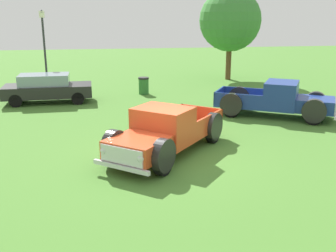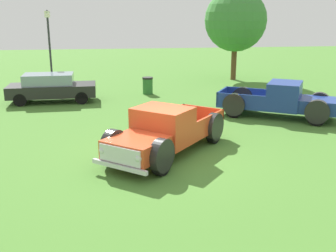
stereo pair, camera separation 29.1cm
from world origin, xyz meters
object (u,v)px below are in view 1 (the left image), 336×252
at_px(pickup_truck_foreground, 162,133).
at_px(oak_tree_east, 230,20).
at_px(sedan_distant_a, 47,88).
at_px(lamp_post_near, 45,49).
at_px(trash_can, 144,86).
at_px(pickup_truck_behind_left, 282,100).

distance_m(pickup_truck_foreground, oak_tree_east, 16.22).
relative_size(sedan_distant_a, lamp_post_near, 0.96).
xyz_separation_m(sedan_distant_a, trash_can, (5.07, 1.43, -0.28)).
relative_size(lamp_post_near, oak_tree_east, 0.77).
distance_m(pickup_truck_behind_left, sedan_distant_a, 11.53).
bearing_deg(lamp_post_near, pickup_truck_behind_left, -36.99).
height_order(pickup_truck_behind_left, lamp_post_near, lamp_post_near).
relative_size(pickup_truck_foreground, lamp_post_near, 1.11).
height_order(sedan_distant_a, trash_can, sedan_distant_a).
height_order(pickup_truck_behind_left, oak_tree_east, oak_tree_east).
xyz_separation_m(pickup_truck_behind_left, trash_can, (-5.47, 6.11, -0.27)).
bearing_deg(trash_can, pickup_truck_behind_left, -48.15).
height_order(pickup_truck_foreground, pickup_truck_behind_left, pickup_truck_foreground).
xyz_separation_m(pickup_truck_foreground, sedan_distant_a, (-4.62, 8.77, 0.01)).
distance_m(pickup_truck_behind_left, lamp_post_near, 13.85).
bearing_deg(trash_can, oak_tree_east, 34.10).
distance_m(pickup_truck_foreground, pickup_truck_behind_left, 7.19).
relative_size(pickup_truck_foreground, oak_tree_east, 0.85).
distance_m(pickup_truck_foreground, trash_can, 10.21).
distance_m(trash_can, oak_tree_east, 8.30).
xyz_separation_m(sedan_distant_a, lamp_post_near, (-0.45, 3.59, 1.64)).
relative_size(pickup_truck_behind_left, sedan_distant_a, 1.20).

